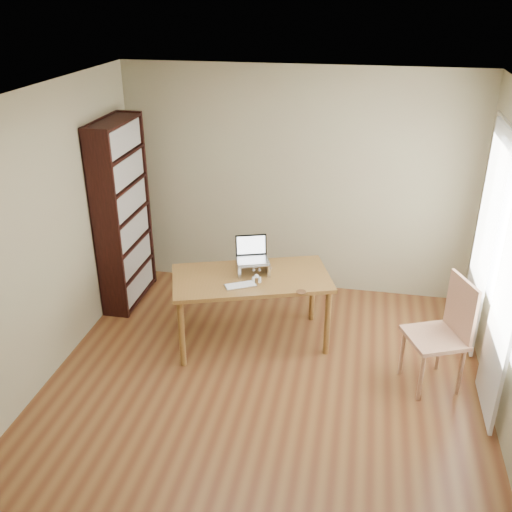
# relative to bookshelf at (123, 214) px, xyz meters

# --- Properties ---
(room) EXTENTS (4.04, 4.54, 2.64)m
(room) POSITION_rel_bookshelf_xyz_m (1.86, -1.54, 0.25)
(room) COLOR #582C17
(room) RESTS_ON ground
(bookshelf) EXTENTS (0.30, 0.90, 2.10)m
(bookshelf) POSITION_rel_bookshelf_xyz_m (0.00, 0.00, 0.00)
(bookshelf) COLOR black
(bookshelf) RESTS_ON ground
(curtains) EXTENTS (0.03, 1.90, 2.25)m
(curtains) POSITION_rel_bookshelf_xyz_m (3.75, -0.75, 0.12)
(curtains) COLOR white
(curtains) RESTS_ON ground
(desk) EXTENTS (1.71, 1.23, 0.75)m
(desk) POSITION_rel_bookshelf_xyz_m (1.57, -0.61, -0.39)
(desk) COLOR brown
(desk) RESTS_ON ground
(laptop_stand) EXTENTS (0.32, 0.25, 0.13)m
(laptop_stand) POSITION_rel_bookshelf_xyz_m (1.57, -0.53, -0.22)
(laptop_stand) COLOR silver
(laptop_stand) RESTS_ON desk
(laptop) EXTENTS (0.37, 0.35, 0.22)m
(laptop) POSITION_rel_bookshelf_xyz_m (1.57, -0.47, -0.11)
(laptop) COLOR silver
(laptop) RESTS_ON laptop_stand
(keyboard) EXTENTS (0.33, 0.26, 0.02)m
(keyboard) POSITION_rel_bookshelf_xyz_m (1.51, -0.83, -0.29)
(keyboard) COLOR silver
(keyboard) RESTS_ON desk
(coaster) EXTENTS (0.10, 0.10, 0.01)m
(coaster) POSITION_rel_bookshelf_xyz_m (2.09, -0.83, -0.30)
(coaster) COLOR brown
(coaster) RESTS_ON desk
(cat) EXTENTS (0.24, 0.48, 0.15)m
(cat) POSITION_rel_bookshelf_xyz_m (1.61, -0.50, -0.24)
(cat) COLOR #4F433E
(cat) RESTS_ON desk
(chair) EXTENTS (0.62, 0.62, 1.06)m
(chair) POSITION_rel_bookshelf_xyz_m (3.40, -0.99, -0.47)
(chair) COLOR tan
(chair) RESTS_ON ground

